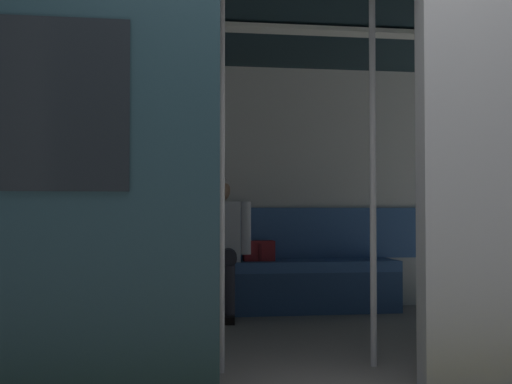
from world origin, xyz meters
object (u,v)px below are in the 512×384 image
object	(u,v)px
person_seated	(218,235)
handbag	(259,251)
grab_pole_far	(373,175)
grab_pole_door	(221,174)
bench_seat	(250,274)
train_car	(264,113)
book	(170,260)

from	to	relation	value
person_seated	handbag	world-z (taller)	person_seated
person_seated	handbag	distance (m)	0.39
person_seated	grab_pole_far	size ratio (longest dim) A/B	0.55
person_seated	grab_pole_door	xyz separation A→B (m)	(0.15, 1.91, 0.40)
handbag	grab_pole_door	bearing A→B (deg)	75.86
bench_seat	grab_pole_far	size ratio (longest dim) A/B	1.20
bench_seat	grab_pole_door	distance (m)	2.14
grab_pole_door	handbag	bearing A→B (deg)	-104.14
handbag	grab_pole_far	xyz separation A→B (m)	(-0.35, 1.98, 0.54)
train_car	bench_seat	bearing A→B (deg)	-93.07
book	person_seated	bearing A→B (deg)	135.09
train_car	book	bearing A→B (deg)	-63.25
bench_seat	grab_pole_door	xyz separation A→B (m)	(0.42, 1.96, 0.72)
person_seated	handbag	xyz separation A→B (m)	(-0.36, -0.09, -0.14)
grab_pole_far	person_seated	bearing A→B (deg)	-69.62
grab_pole_door	grab_pole_far	xyz separation A→B (m)	(-0.85, -0.02, 0.00)
handbag	book	bearing A→B (deg)	-1.12
handbag	grab_pole_door	distance (m)	2.13
train_car	handbag	xyz separation A→B (m)	(-0.14, -1.18, -0.99)
handbag	book	size ratio (longest dim) A/B	1.18
book	grab_pole_door	distance (m)	2.12
person_seated	grab_pole_far	distance (m)	2.06
grab_pole_door	grab_pole_far	bearing A→B (deg)	-178.58
grab_pole_far	handbag	bearing A→B (deg)	-80.10
bench_seat	book	xyz separation A→B (m)	(0.66, -0.05, 0.12)
person_seated	book	xyz separation A→B (m)	(0.39, -0.10, -0.21)
bench_seat	book	distance (m)	0.68
handbag	grab_pole_door	world-z (taller)	grab_pole_door
train_car	bench_seat	distance (m)	1.64
book	train_car	bearing A→B (deg)	86.87
handbag	book	distance (m)	0.75
train_car	person_seated	xyz separation A→B (m)	(0.22, -1.09, -0.85)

